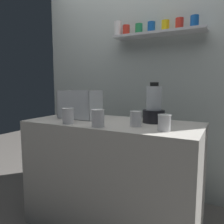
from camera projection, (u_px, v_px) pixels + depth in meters
name	position (u px, v px, depth m)	size (l,w,h in m)	color
ground_plane	(112.00, 224.00, 1.89)	(8.00, 8.00, 0.00)	slate
counter	(112.00, 175.00, 1.84)	(1.40, 0.64, 0.90)	beige
back_wall_unit	(145.00, 79.00, 2.41)	(2.60, 0.24, 2.50)	silver
carrot_display_bin	(80.00, 109.00, 1.97)	(0.35, 0.22, 0.25)	white
blender_pitcher	(154.00, 107.00, 1.73)	(0.17, 0.17, 0.32)	black
juice_cup_mango_far_left	(68.00, 117.00, 1.69)	(0.09, 0.09, 0.12)	white
juice_cup_carrot_left	(98.00, 119.00, 1.56)	(0.09, 0.09, 0.13)	white
juice_cup_beet_middle	(136.00, 120.00, 1.59)	(0.09, 0.09, 0.11)	white
juice_cup_orange_right	(164.00, 124.00, 1.43)	(0.09, 0.09, 0.11)	white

